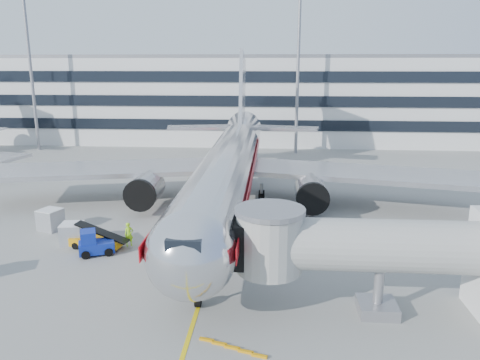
# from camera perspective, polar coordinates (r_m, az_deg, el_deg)

# --- Properties ---
(ground) EXTENTS (180.00, 180.00, 0.00)m
(ground) POSITION_cam_1_polar(r_m,az_deg,el_deg) (36.22, -3.10, -8.97)
(ground) COLOR gray
(ground) RESTS_ON ground
(lead_in_line) EXTENTS (0.25, 70.00, 0.01)m
(lead_in_line) POSITION_cam_1_polar(r_m,az_deg,el_deg) (45.53, -1.55, -4.06)
(lead_in_line) COLOR yellow
(lead_in_line) RESTS_ON ground
(main_jet) EXTENTS (50.95, 48.70, 16.06)m
(main_jet) POSITION_cam_1_polar(r_m,az_deg,el_deg) (46.07, -1.37, 1.61)
(main_jet) COLOR silver
(main_jet) RESTS_ON ground
(jet_bridge) EXTENTS (17.80, 4.50, 7.00)m
(jet_bridge) POSITION_cam_1_polar(r_m,az_deg,el_deg) (28.21, 20.21, -8.21)
(jet_bridge) COLOR silver
(jet_bridge) RESTS_ON ground
(terminal) EXTENTS (150.00, 24.25, 15.60)m
(terminal) POSITION_cam_1_polar(r_m,az_deg,el_deg) (91.33, 1.38, 10.05)
(terminal) COLOR silver
(terminal) RESTS_ON ground
(light_mast_west) EXTENTS (2.40, 1.20, 25.45)m
(light_mast_west) POSITION_cam_1_polar(r_m,az_deg,el_deg) (84.73, -24.26, 13.34)
(light_mast_west) COLOR gray
(light_mast_west) RESTS_ON ground
(light_mast_centre) EXTENTS (2.40, 1.20, 25.45)m
(light_mast_centre) POSITION_cam_1_polar(r_m,az_deg,el_deg) (75.16, 7.12, 14.49)
(light_mast_centre) COLOR gray
(light_mast_centre) RESTS_ON ground
(belt_loader) EXTENTS (4.32, 2.05, 2.02)m
(belt_loader) POSITION_cam_1_polar(r_m,az_deg,el_deg) (38.78, -17.10, -7.09)
(belt_loader) COLOR orange
(belt_loader) RESTS_ON ground
(baggage_tug) EXTENTS (2.94, 2.41, 1.93)m
(baggage_tug) POSITION_cam_1_polar(r_m,az_deg,el_deg) (37.41, -17.37, -7.46)
(baggage_tug) COLOR #0D2494
(baggage_tug) RESTS_ON ground
(cargo_container_left) EXTENTS (1.84, 1.84, 1.76)m
(cargo_container_left) POSITION_cam_1_polar(r_m,az_deg,el_deg) (39.98, -19.76, -6.19)
(cargo_container_left) COLOR #AEB1B6
(cargo_container_left) RESTS_ON ground
(cargo_container_right) EXTENTS (2.19, 2.19, 1.84)m
(cargo_container_right) POSITION_cam_1_polar(r_m,az_deg,el_deg) (44.09, -22.11, -4.48)
(cargo_container_right) COLOR #AEB1B6
(cargo_container_right) RESTS_ON ground
(ramp_worker) EXTENTS (0.84, 0.76, 1.91)m
(ramp_worker) POSITION_cam_1_polar(r_m,az_deg,el_deg) (38.33, -13.39, -6.48)
(ramp_worker) COLOR #93E117
(ramp_worker) RESTS_ON ground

